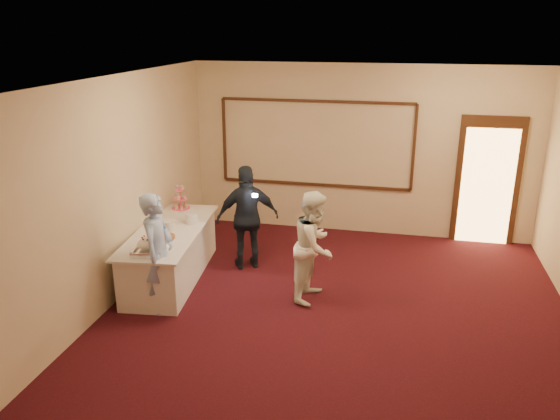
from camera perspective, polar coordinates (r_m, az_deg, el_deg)
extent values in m
plane|color=black|center=(7.01, 5.57, -12.21)|extent=(7.00, 7.00, 0.00)
cube|color=beige|center=(9.74, 8.45, 6.11)|extent=(6.00, 0.04, 3.00)
cube|color=beige|center=(3.32, -1.70, -20.51)|extent=(6.00, 0.04, 3.00)
cube|color=beige|center=(7.32, -18.03, 1.15)|extent=(0.04, 7.00, 3.00)
cube|color=white|center=(6.05, 6.48, 12.97)|extent=(6.00, 7.00, 0.04)
cube|color=#331E0F|center=(9.95, 3.66, 2.69)|extent=(3.40, 0.04, 0.05)
cube|color=#331E0F|center=(9.65, 3.85, 11.28)|extent=(3.40, 0.04, 0.05)
cube|color=#331E0F|center=(10.16, -5.83, 7.32)|extent=(0.05, 0.04, 1.50)
cube|color=#331E0F|center=(9.67, 13.82, 6.29)|extent=(0.05, 0.04, 1.50)
cube|color=#331E0F|center=(9.88, 20.85, 2.87)|extent=(1.05, 0.06, 2.20)
cube|color=#FFBF66|center=(9.88, 20.80, 2.27)|extent=(0.85, 0.02, 2.00)
cube|color=silver|center=(8.26, -11.32, -4.62)|extent=(1.04, 2.31, 0.74)
cube|color=silver|center=(8.12, -11.49, -2.13)|extent=(1.16, 2.44, 0.03)
cube|color=silver|center=(7.39, -13.40, -4.09)|extent=(0.47, 0.56, 0.04)
ellipsoid|color=white|center=(7.36, -13.45, -3.41)|extent=(0.32, 0.32, 0.15)
cube|color=silver|center=(7.47, -12.17, -3.56)|extent=(0.22, 0.30, 0.01)
cylinder|color=#F04D78|center=(8.96, -10.39, 1.36)|extent=(0.02, 0.02, 0.39)
cylinder|color=#F04D78|center=(9.02, -10.32, 0.21)|extent=(0.29, 0.29, 0.01)
cylinder|color=#F04D78|center=(8.97, -10.37, 1.16)|extent=(0.23, 0.23, 0.01)
cylinder|color=#F04D78|center=(8.92, -10.43, 2.12)|extent=(0.16, 0.16, 0.01)
cylinder|color=white|center=(8.07, -11.58, -1.65)|extent=(0.16, 0.16, 0.13)
cylinder|color=white|center=(8.05, -11.61, -1.19)|extent=(0.17, 0.17, 0.01)
cylinder|color=white|center=(8.28, -9.22, -0.90)|extent=(0.18, 0.18, 0.15)
cylinder|color=white|center=(8.26, -9.25, -0.38)|extent=(0.19, 0.19, 0.01)
cylinder|color=white|center=(7.77, -11.74, -2.96)|extent=(0.27, 0.27, 0.01)
cylinder|color=brown|center=(7.76, -11.75, -2.77)|extent=(0.23, 0.23, 0.04)
imported|color=#9BBCF3|center=(7.25, -12.63, -4.39)|extent=(0.40, 0.59, 1.61)
imported|color=white|center=(7.40, 3.64, -3.78)|extent=(0.71, 0.84, 1.53)
imported|color=black|center=(8.33, -3.40, -0.81)|extent=(1.03, 0.77, 1.63)
cube|color=white|center=(7.96, -2.65, 1.53)|extent=(0.08, 0.06, 0.05)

